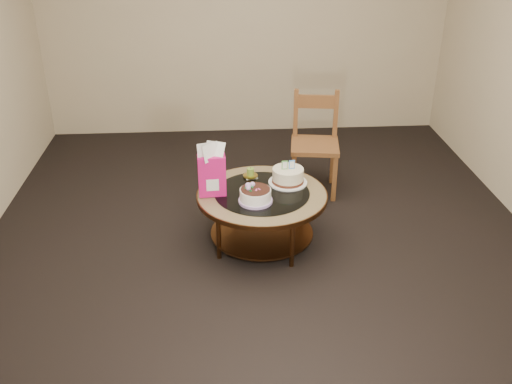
{
  "coord_description": "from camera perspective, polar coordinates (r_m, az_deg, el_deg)",
  "views": [
    {
      "loc": [
        -0.31,
        -3.9,
        2.51
      ],
      "look_at": [
        -0.05,
        0.02,
        0.45
      ],
      "focal_mm": 40.0,
      "sensor_mm": 36.0,
      "label": 1
    }
  ],
  "objects": [
    {
      "name": "decorated_cake",
      "position": [
        4.26,
        -0.08,
        -0.4
      ],
      "size": [
        0.26,
        0.26,
        0.15
      ],
      "rotation": [
        0.0,
        0.0,
        0.11
      ],
      "color": "#B591CE",
      "rests_on": "coffee_table"
    },
    {
      "name": "coffee_table",
      "position": [
        4.46,
        0.6,
        -0.95
      ],
      "size": [
        1.02,
        1.02,
        0.46
      ],
      "color": "#563218",
      "rests_on": "ground"
    },
    {
      "name": "room_walls",
      "position": [
        4.03,
        0.68,
        13.74
      ],
      "size": [
        4.52,
        5.02,
        2.61
      ],
      "color": "#BFB090",
      "rests_on": "ground"
    },
    {
      "name": "cream_cake",
      "position": [
        4.54,
        3.21,
        1.59
      ],
      "size": [
        0.31,
        0.31,
        0.2
      ],
      "rotation": [
        0.0,
        0.0,
        0.11
      ],
      "color": "white",
      "rests_on": "coffee_table"
    },
    {
      "name": "gift_bag",
      "position": [
        4.32,
        -4.45,
        2.23
      ],
      "size": [
        0.21,
        0.16,
        0.42
      ],
      "rotation": [
        0.0,
        0.0,
        0.06
      ],
      "color": "#C7127E",
      "rests_on": "coffee_table"
    },
    {
      "name": "pillar_candle",
      "position": [
        4.64,
        -0.56,
        1.81
      ],
      "size": [
        0.12,
        0.12,
        0.09
      ],
      "rotation": [
        0.0,
        0.0,
        0.26
      ],
      "color": "#D5B058",
      "rests_on": "coffee_table"
    },
    {
      "name": "dining_chair",
      "position": [
        5.3,
        5.9,
        4.91
      ],
      "size": [
        0.49,
        0.49,
        0.94
      ],
      "rotation": [
        0.0,
        0.0,
        -0.14
      ],
      "color": "brown",
      "rests_on": "ground"
    },
    {
      "name": "ground",
      "position": [
        4.65,
        0.58,
        -5.04
      ],
      "size": [
        5.0,
        5.0,
        0.0
      ],
      "primitive_type": "plane",
      "color": "black",
      "rests_on": "ground"
    }
  ]
}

